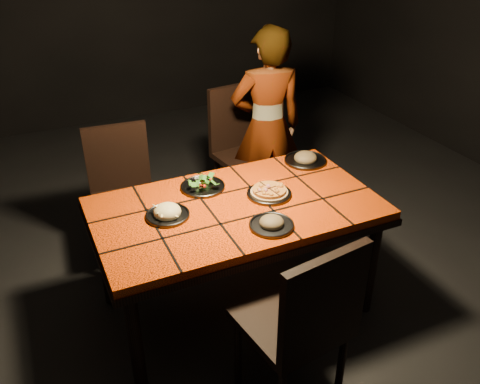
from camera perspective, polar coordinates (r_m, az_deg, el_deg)
name	(u,v)px	position (r m, az deg, el deg)	size (l,w,h in m)	color
room_shell	(236,74)	(2.57, -0.48, 13.06)	(6.04, 7.04, 3.08)	black
dining_table	(236,216)	(2.92, -0.41, -2.73)	(1.62, 0.92, 0.75)	#F14407
chair_near	(304,320)	(2.41, 7.24, -14.05)	(0.52, 0.52, 1.01)	black
chair_far_left	(122,185)	(3.58, -13.07, 0.72)	(0.46, 0.46, 0.95)	black
chair_far_right	(243,143)	(4.02, 0.32, 5.54)	(0.53, 0.53, 1.03)	black
diner	(267,127)	(3.88, 3.02, 7.30)	(0.55, 0.36, 1.52)	brown
plate_pizza	(269,192)	(2.96, 3.30, -0.05)	(0.26, 0.26, 0.04)	#393A3E
plate_pasta	(167,213)	(2.78, -8.15, -2.36)	(0.24, 0.24, 0.08)	#393A3E
plate_salad	(203,184)	(3.04, -4.22, 0.87)	(0.27, 0.27, 0.07)	#393A3E
plate_mushroom_a	(272,223)	(2.68, 3.57, -3.51)	(0.24, 0.24, 0.08)	#393A3E
plate_mushroom_b	(305,158)	(3.37, 7.36, 3.78)	(0.28, 0.28, 0.09)	#393A3E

